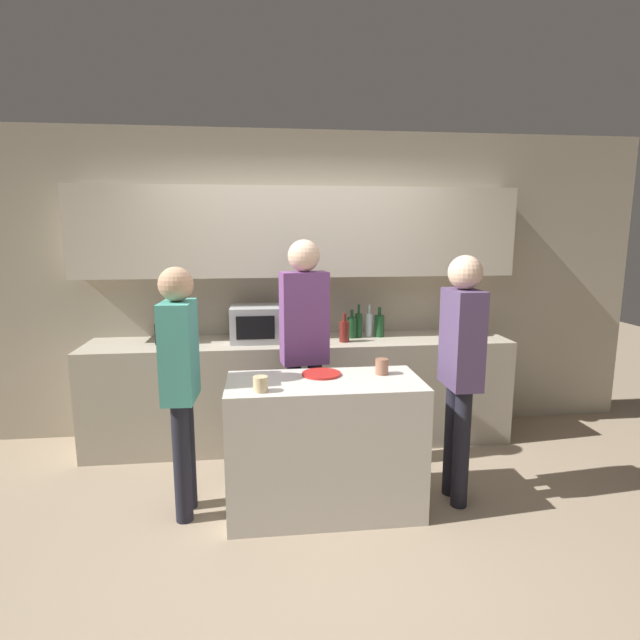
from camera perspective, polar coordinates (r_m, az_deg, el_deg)
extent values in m
plane|color=gray|center=(3.35, -0.08, -23.04)|extent=(14.00, 14.00, 0.00)
cube|color=#B2A893|center=(4.56, -2.59, 4.02)|extent=(6.40, 0.08, 2.70)
cube|color=beige|center=(4.34, -2.45, 9.99)|extent=(3.74, 0.32, 0.75)
cube|color=#B7AD99|center=(4.41, -2.17, -8.11)|extent=(3.60, 0.62, 0.91)
cube|color=beige|center=(3.38, 0.51, -14.12)|extent=(1.26, 0.58, 0.89)
cube|color=#B7BABC|center=(4.28, -6.69, -0.38)|extent=(0.52, 0.38, 0.30)
cube|color=black|center=(4.09, -7.39, -0.89)|extent=(0.31, 0.01, 0.19)
cube|color=black|center=(4.36, -16.49, -1.35)|extent=(0.26, 0.16, 0.18)
cube|color=black|center=(4.35, -17.20, -0.17)|extent=(0.02, 0.11, 0.01)
cube|color=black|center=(4.33, -15.90, -0.15)|extent=(0.02, 0.11, 0.01)
cylinder|color=#333D4C|center=(4.70, 17.41, -1.07)|extent=(0.14, 0.14, 0.10)
cylinder|color=#38662D|center=(4.68, 17.50, 0.61)|extent=(0.01, 0.01, 0.18)
sphere|color=#B25199|center=(4.66, 17.59, 2.31)|extent=(0.13, 0.13, 0.13)
cylinder|color=maroon|center=(4.22, 2.80, -1.33)|extent=(0.09, 0.09, 0.18)
cylinder|color=maroon|center=(4.20, 2.82, 0.32)|extent=(0.03, 0.03, 0.07)
cylinder|color=#194723|center=(4.39, 3.67, -0.88)|extent=(0.08, 0.08, 0.18)
cylinder|color=#194723|center=(4.37, 3.69, 0.72)|extent=(0.03, 0.03, 0.07)
cylinder|color=#194723|center=(4.41, 4.44, -0.63)|extent=(0.06, 0.06, 0.21)
cylinder|color=#194723|center=(4.38, 4.46, 1.25)|extent=(0.02, 0.02, 0.08)
cylinder|color=silver|center=(4.46, 5.63, -0.56)|extent=(0.07, 0.07, 0.20)
cylinder|color=silver|center=(4.44, 5.66, 1.25)|extent=(0.02, 0.02, 0.08)
cylinder|color=#194723|center=(4.45, 6.79, -0.69)|extent=(0.09, 0.09, 0.19)
cylinder|color=#194723|center=(4.43, 6.83, 1.00)|extent=(0.03, 0.03, 0.07)
cylinder|color=red|center=(3.34, 0.16, -6.18)|extent=(0.26, 0.26, 0.01)
cylinder|color=#9A664D|center=(3.37, 7.08, -5.30)|extent=(0.09, 0.09, 0.11)
cylinder|color=beige|center=(3.02, -6.82, -7.28)|extent=(0.09, 0.09, 0.09)
cylinder|color=black|center=(3.55, 15.83, -13.96)|extent=(0.11, 0.11, 0.82)
cylinder|color=black|center=(3.68, 14.87, -12.99)|extent=(0.11, 0.11, 0.82)
cube|color=#533F64|center=(3.40, 15.91, -2.06)|extent=(0.19, 0.34, 0.65)
sphere|color=beige|center=(3.33, 16.27, 5.24)|extent=(0.22, 0.22, 0.22)
cylinder|color=black|center=(3.53, -14.98, -14.34)|extent=(0.11, 0.11, 0.79)
cylinder|color=black|center=(3.38, -15.48, -15.45)|extent=(0.11, 0.11, 0.79)
cube|color=teal|center=(3.23, -15.80, -3.44)|extent=(0.20, 0.35, 0.62)
sphere|color=tan|center=(3.16, -16.16, 3.95)|extent=(0.21, 0.21, 0.21)
cylinder|color=black|center=(3.91, -0.59, -10.94)|extent=(0.11, 0.11, 0.86)
cylinder|color=black|center=(3.87, -2.93, -11.15)|extent=(0.11, 0.11, 0.86)
cube|color=#734280|center=(3.68, -1.82, 0.23)|extent=(0.36, 0.24, 0.68)
sphere|color=beige|center=(3.63, -1.86, 7.35)|extent=(0.23, 0.23, 0.23)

